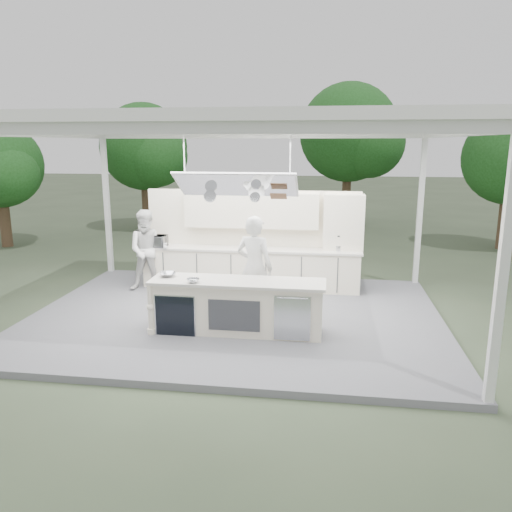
% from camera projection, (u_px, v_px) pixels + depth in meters
% --- Properties ---
extents(ground, '(90.00, 90.00, 0.00)m').
position_uv_depth(ground, '(236.00, 320.00, 9.92)').
color(ground, '#404D35').
rests_on(ground, ground).
extents(stage_deck, '(8.00, 6.00, 0.12)m').
position_uv_depth(stage_deck, '(236.00, 317.00, 9.91)').
color(stage_deck, '#5E5E63').
rests_on(stage_deck, ground).
extents(tent, '(8.20, 6.20, 3.86)m').
position_uv_depth(tent, '(234.00, 127.00, 9.09)').
color(tent, white).
rests_on(tent, ground).
extents(demo_island, '(3.10, 0.79, 0.95)m').
position_uv_depth(demo_island, '(236.00, 306.00, 8.88)').
color(demo_island, white).
rests_on(demo_island, stage_deck).
extents(back_counter, '(5.08, 0.72, 0.95)m').
position_uv_depth(back_counter, '(251.00, 268.00, 11.62)').
color(back_counter, white).
rests_on(back_counter, stage_deck).
extents(back_wall_unit, '(5.05, 0.48, 2.25)m').
position_uv_depth(back_wall_unit, '(271.00, 225.00, 11.55)').
color(back_wall_unit, white).
rests_on(back_wall_unit, stage_deck).
extents(tree_cluster, '(19.55, 9.40, 5.85)m').
position_uv_depth(tree_cluster, '(278.00, 147.00, 18.65)').
color(tree_cluster, '#503B28').
rests_on(tree_cluster, ground).
extents(head_chef, '(0.83, 0.67, 2.00)m').
position_uv_depth(head_chef, '(255.00, 268.00, 9.49)').
color(head_chef, white).
rests_on(head_chef, stage_deck).
extents(sous_chef, '(1.07, 0.93, 1.85)m').
position_uv_depth(sous_chef, '(148.00, 250.00, 11.37)').
color(sous_chef, silver).
rests_on(sous_chef, stage_deck).
extents(toaster_oven, '(0.51, 0.36, 0.27)m').
position_uv_depth(toaster_oven, '(156.00, 241.00, 11.60)').
color(toaster_oven, silver).
rests_on(toaster_oven, back_counter).
extents(bowl_large, '(0.36, 0.36, 0.07)m').
position_uv_depth(bowl_large, '(168.00, 275.00, 9.04)').
color(bowl_large, '#ACAEB3').
rests_on(bowl_large, demo_island).
extents(bowl_small, '(0.29, 0.29, 0.07)m').
position_uv_depth(bowl_small, '(193.00, 281.00, 8.64)').
color(bowl_small, silver).
rests_on(bowl_small, demo_island).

